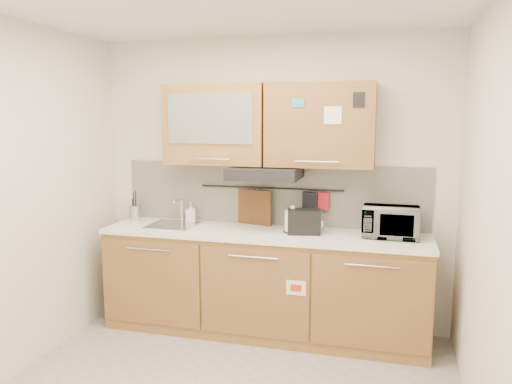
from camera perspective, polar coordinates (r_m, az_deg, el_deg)
The scene contains 19 objects.
wall_back at distance 4.54m, azimuth 1.80°, elevation 1.03°, with size 3.20×3.20×0.00m, color silver.
wall_left at distance 3.95m, azimuth -26.98°, elevation -1.09°, with size 3.00×3.00×0.00m, color silver.
wall_right at distance 3.00m, azimuth 25.71°, elevation -3.84°, with size 3.00×3.00×0.00m, color silver.
base_cabinet at distance 4.46m, azimuth 0.83°, elevation -10.94°, with size 2.80×0.64×0.88m.
countertop at distance 4.32m, azimuth 0.83°, elevation -4.77°, with size 2.82×0.62×0.04m, color white.
backsplash at distance 4.55m, azimuth 1.76°, elevation -0.24°, with size 2.80×0.02×0.56m, color silver.
upper_cabinets at distance 4.33m, azimuth 1.23°, elevation 7.70°, with size 1.82×0.37×0.70m.
range_hood at distance 4.29m, azimuth 1.04°, elevation 2.19°, with size 0.60×0.46×0.10m, color black.
sink at distance 4.61m, azimuth -9.42°, elevation -3.72°, with size 0.42×0.40×0.26m.
utensil_rail at distance 4.50m, azimuth 1.65°, elevation 0.44°, with size 0.02×0.02×1.30m, color black.
utensil_crock at distance 4.90m, azimuth -13.64°, elevation -2.27°, with size 0.11×0.11×0.28m.
kettle at distance 4.27m, azimuth 4.18°, elevation -3.40°, with size 0.18×0.17×0.23m.
toaster at distance 4.23m, azimuth 5.50°, elevation -3.36°, with size 0.30×0.21×0.21m.
microwave at distance 4.24m, azimuth 15.13°, elevation -3.34°, with size 0.45×0.31×0.25m, color #999999.
soap_bottle at distance 4.70m, azimuth -7.46°, elevation -2.32°, with size 0.08×0.09×0.19m, color #999999.
cutting_board at distance 4.56m, azimuth -0.16°, elevation -2.39°, with size 0.34×0.03×0.42m, color brown.
oven_mitt at distance 4.53m, azimuth 0.48°, elevation -1.07°, with size 0.12×0.03×0.20m, color navy.
dark_pouch at distance 4.44m, azimuth 6.20°, elevation -1.41°, with size 0.14×0.04×0.22m, color black.
pot_holder at distance 4.42m, azimuth 7.58°, elevation -1.02°, with size 0.12×0.02×0.15m, color red.
Camera 1 is at (1.03, -2.88, 1.91)m, focal length 35.00 mm.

